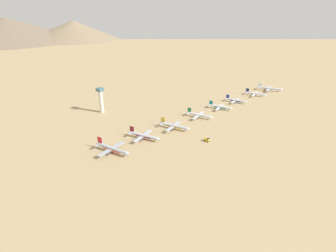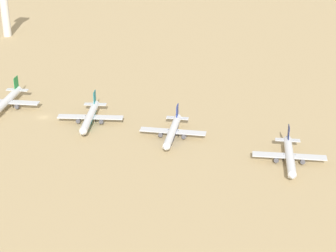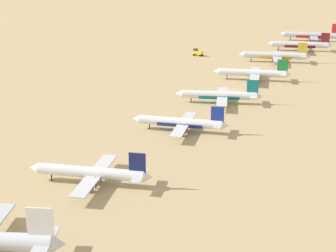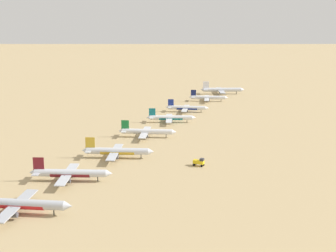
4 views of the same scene
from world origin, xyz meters
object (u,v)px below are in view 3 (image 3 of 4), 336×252
parked_jet_2 (275,56)px  parked_jet_6 (92,173)px  parked_jet_0 (312,35)px  parked_jet_3 (253,73)px  parked_jet_1 (300,45)px  parked_jet_4 (220,95)px  service_truck (198,52)px  parked_jet_5 (181,123)px

parked_jet_2 → parked_jet_6: bearing=80.6°
parked_jet_0 → parked_jet_6: size_ratio=1.25×
parked_jet_0 → parked_jet_6: (42.02, 236.97, -0.71)m
parked_jet_3 → parked_jet_6: size_ratio=1.09×
parked_jet_1 → parked_jet_0: bearing=-97.3°
parked_jet_0 → parked_jet_1: size_ratio=1.07×
parked_jet_4 → service_truck: (30.91, -88.07, -1.06)m
parked_jet_3 → parked_jet_1: bearing=-100.9°
parked_jet_1 → parked_jet_2: parked_jet_1 is taller
parked_jet_0 → parked_jet_2: size_ratio=1.08×
parked_jet_1 → parked_jet_2: size_ratio=1.01×
parked_jet_1 → parked_jet_3: parked_jet_1 is taller
parked_jet_6 → parked_jet_2: bearing=-99.4°
parked_jet_0 → service_truck: size_ratio=7.05×
parked_jet_5 → service_truck: size_ratio=5.60×
parked_jet_1 → parked_jet_4: parked_jet_1 is taller
service_truck → parked_jet_1: bearing=-148.7°
parked_jet_5 → parked_jet_6: bearing=77.1°
parked_jet_3 → service_truck: (37.49, -47.90, -1.26)m
parked_jet_0 → parked_jet_1: 37.65m
parked_jet_6 → service_truck: 168.18m
parked_jet_4 → parked_jet_5: 35.58m
parked_jet_1 → parked_jet_4: (21.93, 120.24, -0.41)m
parked_jet_4 → parked_jet_3: bearing=-99.3°
parked_jet_3 → parked_jet_4: bearing=80.7°
parked_jet_2 → parked_jet_5: size_ratio=1.17×
parked_jet_2 → parked_jet_4: bearing=82.1°
parked_jet_5 → parked_jet_3: bearing=-98.9°
parked_jet_1 → parked_jet_5: 157.79m
parked_jet_2 → service_truck: bearing=-6.5°
parked_jet_1 → parked_jet_2: bearing=74.4°
parked_jet_2 → parked_jet_3: 43.36m
parked_jet_0 → parked_jet_3: (20.14, 117.41, -0.45)m
parked_jet_1 → parked_jet_5: parked_jet_1 is taller
parked_jet_1 → parked_jet_5: (27.09, 155.44, -0.54)m
parked_jet_5 → parked_jet_6: 45.33m
parked_jet_3 → parked_jet_0: bearing=-99.7°
parked_jet_0 → parked_jet_3: parked_jet_0 is taller
parked_jet_0 → service_truck: (57.64, 69.52, -1.71)m
service_truck → parked_jet_0: bearing=-129.7°
parked_jet_3 → parked_jet_6: parked_jet_3 is taller
parked_jet_2 → parked_jet_4: (11.59, 83.25, -0.39)m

